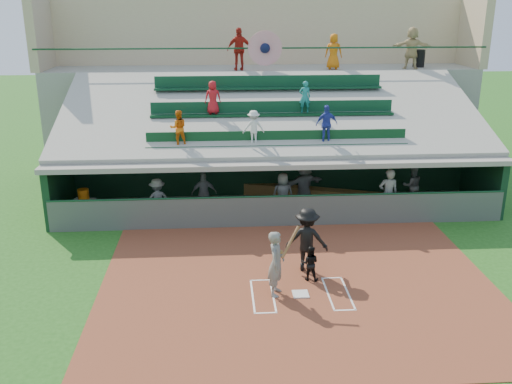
{
  "coord_description": "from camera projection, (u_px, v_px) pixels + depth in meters",
  "views": [
    {
      "loc": [
        -2.14,
        -13.63,
        7.56
      ],
      "look_at": [
        -0.97,
        3.5,
        1.8
      ],
      "focal_mm": 40.0,
      "sensor_mm": 36.0,
      "label": 1
    }
  ],
  "objects": [
    {
      "name": "concourse_staff_a",
      "position": [
        239.0,
        49.0,
        25.3
      ],
      "size": [
        1.13,
        0.57,
        1.86
      ],
      "primitive_type": "imported",
      "rotation": [
        0.0,
        0.0,
        3.25
      ],
      "color": "#A41C12",
      "rests_on": "concourse_slab"
    },
    {
      "name": "concourse_staff_b",
      "position": [
        334.0,
        51.0,
        25.82
      ],
      "size": [
        0.87,
        0.67,
        1.59
      ],
      "primitive_type": "imported",
      "rotation": [
        0.0,
        0.0,
        2.9
      ],
      "color": "orange",
      "rests_on": "concourse_slab"
    },
    {
      "name": "dugout_player_b",
      "position": [
        204.0,
        193.0,
        21.02
      ],
      "size": [
        0.95,
        0.44,
        1.58
      ],
      "primitive_type": "imported",
      "rotation": [
        0.0,
        0.0,
        3.2
      ],
      "color": "#5F625D",
      "rests_on": "dugout_floor"
    },
    {
      "name": "concourse_slab",
      "position": [
        262.0,
        116.0,
        27.47
      ],
      "size": [
        20.0,
        3.0,
        4.6
      ],
      "primitive_type": "cube",
      "color": "gray",
      "rests_on": "ground"
    },
    {
      "name": "ground",
      "position": [
        300.0,
        295.0,
        15.43
      ],
      "size": [
        100.0,
        100.0,
        0.0
      ],
      "primitive_type": "plane",
      "color": "#1E5417",
      "rests_on": "ground"
    },
    {
      "name": "dugout_bench",
      "position": [
        277.0,
        191.0,
        23.05
      ],
      "size": [
        15.22,
        6.0,
        0.48
      ],
      "primitive_type": "cube",
      "rotation": [
        0.0,
        0.0,
        -0.35
      ],
      "color": "olive",
      "rests_on": "dugout_floor"
    },
    {
      "name": "batters_box_chalk",
      "position": [
        301.0,
        294.0,
        15.43
      ],
      "size": [
        2.65,
        1.85,
        0.01
      ],
      "color": "white",
      "rests_on": "dirt_slab"
    },
    {
      "name": "catcher",
      "position": [
        310.0,
        263.0,
        16.09
      ],
      "size": [
        0.58,
        0.5,
        1.03
      ],
      "primitive_type": "imported",
      "rotation": [
        0.0,
        0.0,
        2.88
      ],
      "color": "black",
      "rests_on": "dirt_slab"
    },
    {
      "name": "water_cooler",
      "position": [
        83.0,
        195.0,
        20.6
      ],
      "size": [
        0.4,
        0.4,
        0.4
      ],
      "primitive_type": "cylinder",
      "color": "#D7650C",
      "rests_on": "white_table"
    },
    {
      "name": "dugout_floor",
      "position": [
        276.0,
        209.0,
        21.81
      ],
      "size": [
        16.0,
        3.5,
        0.04
      ],
      "primitive_type": "cube",
      "color": "gray",
      "rests_on": "ground"
    },
    {
      "name": "grandstand",
      "position": [
        267.0,
        130.0,
        24.66
      ],
      "size": [
        20.4,
        10.4,
        7.8
      ],
      "color": "#525751",
      "rests_on": "ground"
    },
    {
      "name": "dugout_player_f",
      "position": [
        412.0,
        186.0,
        21.95
      ],
      "size": [
        0.76,
        0.59,
        1.55
      ],
      "primitive_type": "imported",
      "rotation": [
        0.0,
        0.0,
        3.15
      ],
      "color": "#535651",
      "rests_on": "dugout_floor"
    },
    {
      "name": "dugout_player_a",
      "position": [
        158.0,
        199.0,
        20.42
      ],
      "size": [
        1.12,
        0.83,
        1.54
      ],
      "primitive_type": "imported",
      "rotation": [
        0.0,
        0.0,
        3.43
      ],
      "color": "#60635D",
      "rests_on": "dugout_floor"
    },
    {
      "name": "batter_at_plate",
      "position": [
        276.0,
        263.0,
        15.18
      ],
      "size": [
        0.93,
        0.8,
        1.95
      ],
      "color": "#5E605B",
      "rests_on": "dirt_slab"
    },
    {
      "name": "dugout_player_c",
      "position": [
        283.0,
        194.0,
        20.84
      ],
      "size": [
        0.81,
        0.55,
        1.61
      ],
      "primitive_type": "imported",
      "rotation": [
        0.0,
        0.0,
        3.18
      ],
      "color": "#525551",
      "rests_on": "dugout_floor"
    },
    {
      "name": "dugout_player_e",
      "position": [
        388.0,
        194.0,
        20.41
      ],
      "size": [
        0.71,
        0.49,
        1.89
      ],
      "primitive_type": "imported",
      "rotation": [
        0.0,
        0.0,
        3.09
      ],
      "color": "#5C605A",
      "rests_on": "dugout_floor"
    },
    {
      "name": "home_plate",
      "position": [
        301.0,
        294.0,
        15.42
      ],
      "size": [
        0.43,
        0.43,
        0.03
      ],
      "primitive_type": "cube",
      "color": "silver",
      "rests_on": "dirt_slab"
    },
    {
      "name": "white_table",
      "position": [
        84.0,
        209.0,
        20.73
      ],
      "size": [
        0.87,
        0.71,
        0.68
      ],
      "primitive_type": "cube",
      "rotation": [
        0.0,
        0.0,
        -0.18
      ],
      "color": "silver",
      "rests_on": "dugout_floor"
    },
    {
      "name": "concourse_staff_c",
      "position": [
        412.0,
        48.0,
        25.9
      ],
      "size": [
        1.83,
        1.11,
        1.88
      ],
      "primitive_type": "imported",
      "rotation": [
        0.0,
        0.0,
        2.8
      ],
      "color": "tan",
      "rests_on": "concourse_slab"
    },
    {
      "name": "trash_bin",
      "position": [
        419.0,
        58.0,
        26.8
      ],
      "size": [
        0.53,
        0.53,
        0.8
      ],
      "primitive_type": "cylinder",
      "color": "black",
      "rests_on": "concourse_slab"
    },
    {
      "name": "dugout_player_d",
      "position": [
        304.0,
        185.0,
        21.39
      ],
      "size": [
        1.87,
        1.21,
        1.92
      ],
      "primitive_type": "imported",
      "rotation": [
        0.0,
        0.0,
        3.54
      ],
      "color": "#5B5E58",
      "rests_on": "dugout_floor"
    },
    {
      "name": "dirt_slab",
      "position": [
        298.0,
        286.0,
        15.9
      ],
      "size": [
        11.0,
        9.0,
        0.02
      ],
      "primitive_type": "cube",
      "color": "brown",
      "rests_on": "ground"
    },
    {
      "name": "home_umpire",
      "position": [
        307.0,
        239.0,
        16.57
      ],
      "size": [
        1.35,
        0.93,
        1.92
      ],
      "primitive_type": "imported",
      "rotation": [
        0.0,
        0.0,
        2.96
      ],
      "color": "black",
      "rests_on": "dirt_slab"
    }
  ]
}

